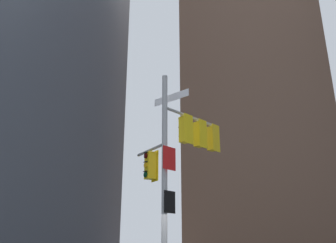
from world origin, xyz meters
name	(u,v)px	position (x,y,z in m)	size (l,w,h in m)	color
building_mid_block	(259,94)	(0.98, 21.40, 15.13)	(12.06, 12.06, 30.25)	brown
signal_pole_assembly	(180,153)	(0.20, 0.97, 4.75)	(3.00, 3.36, 7.52)	#9EA0A3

